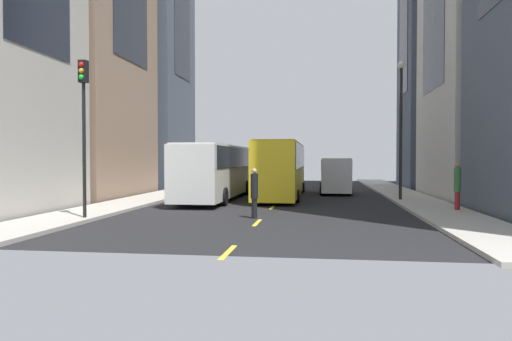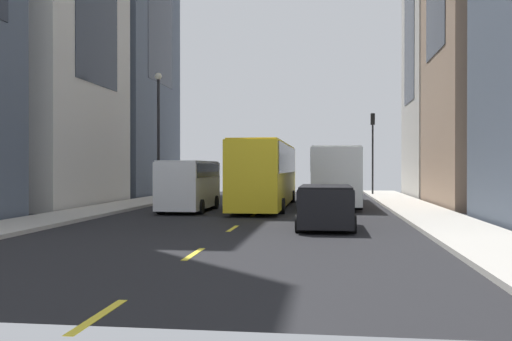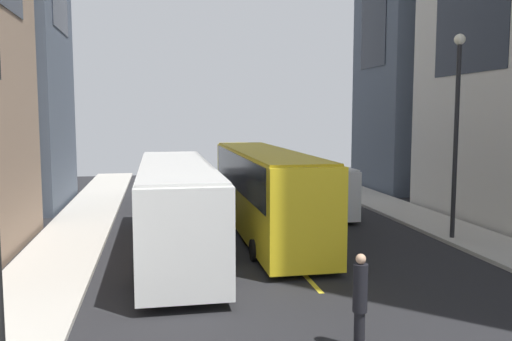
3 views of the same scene
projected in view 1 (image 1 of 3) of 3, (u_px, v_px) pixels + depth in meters
The scene contains 19 objects.
ground_plane at pixel (285, 194), 33.66m from camera, with size 42.99×42.99×0.00m, color black.
sidewalk_west at pixel (175, 192), 34.75m from camera, with size 2.84×44.00×0.15m, color #B2ADA3.
sidewalk_east at pixel (402, 195), 32.57m from camera, with size 2.84×44.00×0.15m, color #B2ADA3.
lane_stripe_0 at pixel (228, 252), 12.86m from camera, with size 0.16×2.00×0.01m, color yellow.
lane_stripe_1 at pixel (257, 223), 18.80m from camera, with size 0.16×2.00×0.01m, color yellow.
lane_stripe_2 at pixel (272, 207), 24.75m from camera, with size 0.16×2.00×0.01m, color yellow.
lane_stripe_3 at pixel (282, 198), 30.69m from camera, with size 0.16×2.00×0.01m, color yellow.
lane_stripe_4 at pixel (288, 191), 36.63m from camera, with size 0.16×2.00×0.01m, color yellow.
lane_stripe_5 at pixel (293, 187), 42.58m from camera, with size 0.16×2.00×0.01m, color yellow.
lane_stripe_6 at pixel (296, 183), 48.52m from camera, with size 0.16×2.00×0.01m, color yellow.
lane_stripe_7 at pixel (299, 181), 54.46m from camera, with size 0.16×2.00×0.01m, color yellow.
city_bus_white at pixel (217, 167), 29.50m from camera, with size 2.81×12.59×3.35m.
streetcar_yellow at pixel (282, 165), 31.63m from camera, with size 2.70×13.75×3.59m.
delivery_van_white at pixel (335, 173), 34.50m from camera, with size 2.25×5.71×2.58m.
car_black_0 at pixel (255, 176), 42.70m from camera, with size 2.08×4.01×1.59m.
pedestrian_waiting_curb at pixel (254, 192), 20.18m from camera, with size 0.32×0.32×2.13m.
pedestrian_crossing_mid at pixel (457, 185), 22.16m from camera, with size 0.32×0.32×2.20m.
traffic_light_near_corner at pixel (84, 109), 19.19m from camera, with size 0.32×0.44×6.38m.
streetlamp_near at pixel (401, 116), 27.75m from camera, with size 0.44×0.44×8.10m.
Camera 1 is at (2.49, -33.58, 2.55)m, focal length 33.24 mm.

